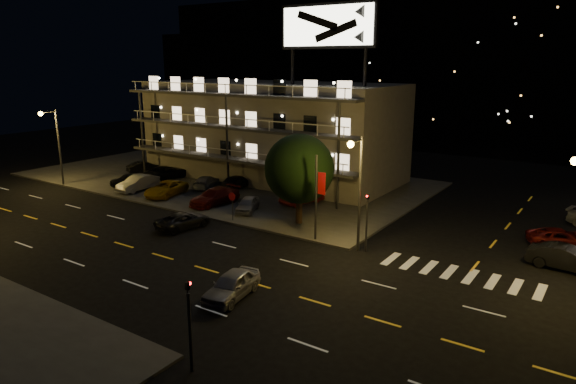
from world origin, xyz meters
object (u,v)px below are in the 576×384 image
Objects in this scene: lot_car_2 at (166,189)px; side_car_0 at (567,258)px; tree at (299,171)px; road_car_east at (232,285)px; lot_car_7 at (206,182)px; road_car_west at (183,220)px; lot_car_4 at (248,204)px.

lot_car_2 reaches higher than side_car_0.
road_car_east is at bearing -72.97° from tree.
road_car_west is (7.18, -10.39, -0.14)m from lot_car_7.
side_car_0 is at bearing -154.48° from road_car_west.
road_car_east is at bearing 114.40° from lot_car_7.
lot_car_4 is (9.83, 0.22, -0.07)m from lot_car_2.
lot_car_2 is 34.33m from side_car_0.
lot_car_2 is 1.36× the size of lot_car_4.
lot_car_4 is 9.79m from lot_car_7.
tree is at bearing -25.28° from lot_car_4.
lot_car_7 is at bearing -45.87° from road_car_west.
side_car_0 reaches higher than road_car_west.
tree reaches higher than road_car_west.
lot_car_4 is at bearing 132.55° from lot_car_7.
lot_car_4 is at bearing 177.07° from tree.
side_car_0 is (34.29, 1.62, -0.08)m from lot_car_2.
lot_car_4 is 6.31m from road_car_west.
road_car_west is at bearing -140.40° from tree.
side_car_0 is 1.08× the size of road_car_east.
lot_car_4 is 0.85× the size of road_car_east.
tree is 15.67m from lot_car_2.
lot_car_4 is 0.86× the size of lot_car_7.
road_car_west is at bearing 103.20° from lot_car_7.
lot_car_2 reaches higher than lot_car_7.
lot_car_2 is 10.11m from road_car_west.
road_car_west is (-26.07, -7.50, -0.13)m from side_car_0.
lot_car_7 is at bearing 131.66° from lot_car_4.
lot_car_7 is 33.38m from side_car_0.
lot_car_7 is at bearing 162.20° from tree.
road_car_east is at bearing -77.20° from lot_car_4.
tree is 19.46m from side_car_0.
tree is at bearing 98.57° from road_car_east.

